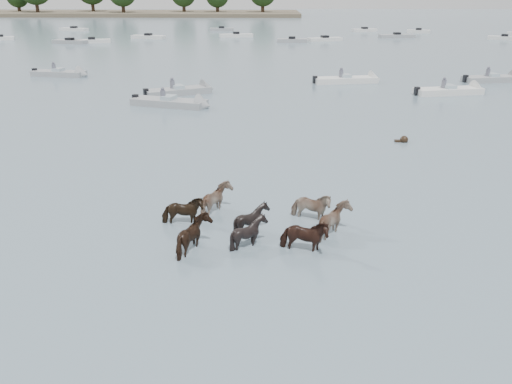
{
  "coord_description": "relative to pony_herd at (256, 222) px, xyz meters",
  "views": [
    {
      "loc": [
        1.08,
        -15.05,
        7.75
      ],
      "look_at": [
        0.69,
        1.98,
        1.1
      ],
      "focal_mm": 36.87,
      "sensor_mm": 36.0,
      "label": 1
    }
  ],
  "objects": [
    {
      "name": "motorboat_f",
      "position": [
        -18.45,
        33.17,
        -0.19
      ],
      "size": [
        5.65,
        2.5,
        1.92
      ],
      "rotation": [
        0.0,
        0.0,
        -0.17
      ],
      "color": "gray",
      "rests_on": "ground"
    },
    {
      "name": "motorboat_e",
      "position": [
        20.8,
        31.26,
        -0.19
      ],
      "size": [
        5.75,
        2.69,
        1.92
      ],
      "rotation": [
        0.0,
        0.0,
        0.21
      ],
      "color": "gray",
      "rests_on": "ground"
    },
    {
      "name": "distant_flotilla",
      "position": [
        -0.22,
        73.31,
        -0.16
      ],
      "size": [
        101.42,
        29.3,
        0.93
      ],
      "color": "silver",
      "rests_on": "ground"
    },
    {
      "name": "motorboat_c",
      "position": [
        7.88,
        30.36,
        -0.19
      ],
      "size": [
        6.17,
        2.66,
        1.92
      ],
      "rotation": [
        0.0,
        0.0,
        0.18
      ],
      "color": "silver",
      "rests_on": "ground"
    },
    {
      "name": "motorboat_d",
      "position": [
        15.14,
        25.32,
        -0.19
      ],
      "size": [
        5.97,
        2.81,
        1.92
      ],
      "rotation": [
        0.0,
        0.0,
        0.22
      ],
      "color": "silver",
      "rests_on": "ground"
    },
    {
      "name": "ground",
      "position": [
        -0.7,
        -0.94,
        -0.41
      ],
      "size": [
        400.0,
        400.0,
        0.0
      ],
      "primitive_type": "plane",
      "color": "#495B69",
      "rests_on": "ground"
    },
    {
      "name": "motorboat_b",
      "position": [
        -5.78,
        20.06,
        -0.19
      ],
      "size": [
        5.99,
        3.23,
        1.92
      ],
      "rotation": [
        0.0,
        0.0,
        -0.3
      ],
      "color": "gray",
      "rests_on": "ground"
    },
    {
      "name": "motorboat_a",
      "position": [
        -5.93,
        24.94,
        -0.19
      ],
      "size": [
        5.59,
        4.03,
        1.92
      ],
      "rotation": [
        0.0,
        0.0,
        0.5
      ],
      "color": "gray",
      "rests_on": "ground"
    },
    {
      "name": "swimming_pony",
      "position": [
        7.66,
        11.44,
        -0.31
      ],
      "size": [
        0.72,
        0.44,
        0.44
      ],
      "color": "black",
      "rests_on": "ground"
    },
    {
      "name": "pony_herd",
      "position": [
        0.0,
        0.0,
        0.0
      ],
      "size": [
        6.64,
        4.43,
        1.34
      ],
      "color": "black",
      "rests_on": "ground"
    },
    {
      "name": "shoreline",
      "position": [
        -70.7,
        149.06,
        0.09
      ],
      "size": [
        160.0,
        30.0,
        1.0
      ],
      "primitive_type": "cube",
      "color": "#4C4233",
      "rests_on": "ground"
    }
  ]
}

